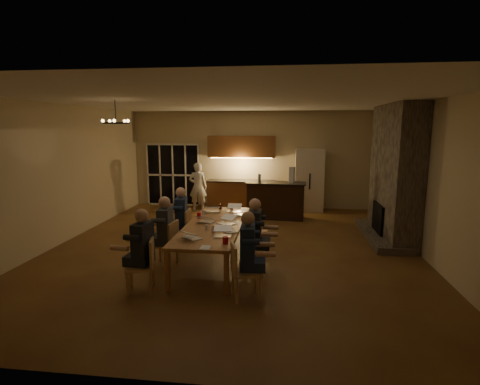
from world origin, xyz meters
name	(u,v)px	position (x,y,z in m)	size (l,w,h in m)	color
floor	(233,248)	(0.00, 0.00, 0.00)	(9.00, 9.00, 0.00)	brown
back_wall	(251,160)	(0.00, 4.52, 1.60)	(8.00, 0.04, 3.20)	tan
left_wall	(59,175)	(-4.02, 0.00, 1.60)	(0.04, 9.00, 3.20)	tan
right_wall	(428,180)	(4.02, 0.00, 1.60)	(0.04, 9.00, 3.20)	tan
ceiling	(232,100)	(0.00, 0.00, 3.22)	(8.00, 9.00, 0.04)	white
french_doors	(173,175)	(-2.70, 4.47, 1.05)	(1.86, 0.08, 2.10)	black
fireplace	(395,173)	(3.70, 1.20, 1.60)	(0.58, 2.50, 3.20)	#685E52
kitchenette	(241,173)	(-0.30, 4.20, 1.20)	(2.24, 0.68, 2.40)	brown
refrigerator	(309,180)	(1.90, 4.15, 1.00)	(0.90, 0.68, 2.00)	beige
dining_table	(215,242)	(-0.26, -0.76, 0.38)	(1.10, 3.25, 0.75)	#BD814B
bar_island	(276,200)	(0.87, 2.93, 0.54)	(1.74, 0.68, 1.08)	black
chair_left_near	(140,265)	(-1.19, -2.39, 0.45)	(0.44, 0.44, 0.89)	tan
chair_left_mid	(164,244)	(-1.17, -1.22, 0.45)	(0.44, 0.44, 0.89)	tan
chair_left_far	(179,230)	(-1.16, -0.19, 0.45)	(0.44, 0.44, 0.89)	tan
chair_right_near	(246,271)	(0.56, -2.42, 0.45)	(0.44, 0.44, 0.89)	tan
chair_right_mid	(253,248)	(0.57, -1.26, 0.45)	(0.44, 0.44, 0.89)	tan
chair_right_far	(257,232)	(0.56, -0.21, 0.45)	(0.44, 0.44, 0.89)	tan
person_left_near	(143,250)	(-1.15, -2.34, 0.69)	(0.60, 0.60, 1.38)	#22262C
person_right_near	(248,254)	(0.57, -2.33, 0.69)	(0.60, 0.60, 1.38)	navy
person_left_mid	(165,232)	(-1.13, -1.24, 0.69)	(0.60, 0.60, 1.38)	#31373A
person_right_mid	(255,235)	(0.59, -1.24, 0.69)	(0.60, 0.60, 1.38)	#22262C
person_left_far	(181,218)	(-1.12, -0.14, 0.69)	(0.60, 0.60, 1.38)	navy
standing_person	(198,187)	(-1.64, 3.65, 0.79)	(0.57, 0.38, 1.57)	silver
chandelier	(116,123)	(-2.21, -0.79, 2.75)	(0.53, 0.53, 0.03)	black
laptop_a	(192,232)	(-0.46, -1.80, 0.86)	(0.32, 0.28, 0.23)	silver
laptop_b	(222,230)	(0.05, -1.62, 0.86)	(0.32, 0.28, 0.23)	silver
laptop_c	(206,217)	(-0.46, -0.64, 0.86)	(0.32, 0.28, 0.23)	silver
laptop_d	(226,219)	(-0.04, -0.75, 0.86)	(0.32, 0.28, 0.23)	silver
laptop_e	(212,207)	(-0.52, 0.32, 0.86)	(0.32, 0.28, 0.23)	silver
laptop_f	(234,207)	(-0.02, 0.34, 0.86)	(0.32, 0.28, 0.23)	silver
mug_front	(207,227)	(-0.32, -1.22, 0.80)	(0.07, 0.07, 0.10)	silver
mug_mid	(226,216)	(-0.10, -0.28, 0.80)	(0.07, 0.07, 0.10)	silver
mug_back	(204,212)	(-0.66, 0.03, 0.80)	(0.08, 0.08, 0.10)	silver
redcup_near	(225,240)	(0.16, -2.02, 0.81)	(0.10, 0.10, 0.12)	#B90C20
redcup_mid	(199,215)	(-0.68, -0.32, 0.81)	(0.08, 0.08, 0.12)	#B90C20
redcup_far	(232,206)	(-0.12, 0.70, 0.81)	(0.09, 0.09, 0.12)	#B90C20
can_silver	(213,230)	(-0.16, -1.41, 0.81)	(0.07, 0.07, 0.12)	#B2B2B7
can_cola	(220,207)	(-0.38, 0.62, 0.81)	(0.07, 0.07, 0.12)	#3F0F0C
plate_near	(230,231)	(0.14, -1.30, 0.76)	(0.27, 0.27, 0.02)	silver
plate_left	(190,237)	(-0.52, -1.73, 0.76)	(0.23, 0.23, 0.02)	silver
plate_far	(238,215)	(0.12, 0.03, 0.76)	(0.26, 0.26, 0.02)	silver
notepad	(205,248)	(-0.12, -2.28, 0.76)	(0.16, 0.22, 0.01)	white
bar_bottle	(259,178)	(0.38, 2.92, 1.20)	(0.08, 0.08, 0.24)	#99999E
bar_blender	(292,175)	(1.33, 2.98, 1.31)	(0.14, 0.14, 0.45)	silver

